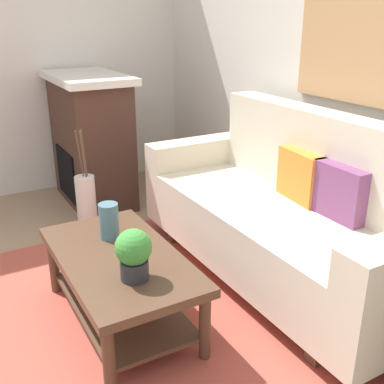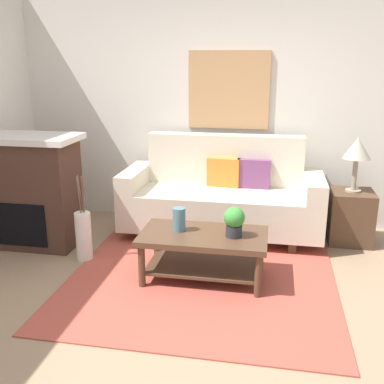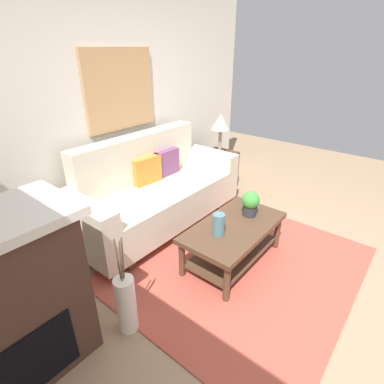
# 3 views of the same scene
# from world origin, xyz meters

# --- Properties ---
(ground_plane) EXTENTS (8.80, 8.80, 0.00)m
(ground_plane) POSITION_xyz_m (0.00, 0.00, 0.00)
(ground_plane) COLOR #9E7F60
(wall_back) EXTENTS (4.80, 0.10, 2.70)m
(wall_back) POSITION_xyz_m (0.00, 2.24, 1.35)
(wall_back) COLOR silver
(wall_back) RESTS_ON ground_plane
(wall_left) EXTENTS (0.10, 5.19, 2.70)m
(wall_left) POSITION_xyz_m (-2.45, 0.60, 1.35)
(wall_left) COLOR silver
(wall_left) RESTS_ON ground_plane
(area_rug) EXTENTS (2.33, 2.05, 0.01)m
(area_rug) POSITION_xyz_m (0.00, 0.50, 0.01)
(area_rug) COLOR #B24C3D
(area_rug) RESTS_ON ground_plane
(couch) EXTENTS (2.14, 0.84, 1.08)m
(couch) POSITION_xyz_m (0.04, 1.71, 0.43)
(couch) COLOR beige
(couch) RESTS_ON ground_plane
(throw_pillow_orange) EXTENTS (0.37, 0.16, 0.32)m
(throw_pillow_orange) POSITION_xyz_m (0.04, 1.83, 0.68)
(throw_pillow_orange) COLOR orange
(throw_pillow_orange) RESTS_ON couch
(throw_pillow_plum) EXTENTS (0.36, 0.12, 0.32)m
(throw_pillow_plum) POSITION_xyz_m (0.37, 1.83, 0.68)
(throw_pillow_plum) COLOR #7A4270
(throw_pillow_plum) RESTS_ON couch
(coffee_table) EXTENTS (1.10, 0.60, 0.43)m
(coffee_table) POSITION_xyz_m (0.02, 0.60, 0.31)
(coffee_table) COLOR #513826
(coffee_table) RESTS_ON ground_plane
(tabletop_vase) EXTENTS (0.11, 0.11, 0.21)m
(tabletop_vase) POSITION_xyz_m (-0.21, 0.63, 0.53)
(tabletop_vase) COLOR slate
(tabletop_vase) RESTS_ON coffee_table
(potted_plant_tabletop) EXTENTS (0.18, 0.18, 0.26)m
(potted_plant_tabletop) POSITION_xyz_m (0.28, 0.58, 0.57)
(potted_plant_tabletop) COLOR #2D2D33
(potted_plant_tabletop) RESTS_ON coffee_table
(fireplace) EXTENTS (1.02, 0.58, 1.16)m
(fireplace) POSITION_xyz_m (-1.85, 1.07, 0.59)
(fireplace) COLOR #472D23
(fireplace) RESTS_ON ground_plane
(floor_vase) EXTENTS (0.15, 0.15, 0.48)m
(floor_vase) POSITION_xyz_m (-1.19, 0.78, 0.24)
(floor_vase) COLOR white
(floor_vase) RESTS_ON ground_plane
(floor_vase_branch_a) EXTENTS (0.02, 0.03, 0.36)m
(floor_vase_branch_a) POSITION_xyz_m (-1.17, 0.78, 0.66)
(floor_vase_branch_a) COLOR brown
(floor_vase_branch_a) RESTS_ON floor_vase
(floor_vase_branch_b) EXTENTS (0.03, 0.02, 0.36)m
(floor_vase_branch_b) POSITION_xyz_m (-1.20, 0.80, 0.66)
(floor_vase_branch_b) COLOR brown
(floor_vase_branch_b) RESTS_ON floor_vase
(floor_vase_branch_c) EXTENTS (0.02, 0.04, 0.36)m
(floor_vase_branch_c) POSITION_xyz_m (-1.19, 0.77, 0.66)
(floor_vase_branch_c) COLOR brown
(floor_vase_branch_c) RESTS_ON floor_vase
(framed_painting) EXTENTS (0.91, 0.03, 0.86)m
(framed_painting) POSITION_xyz_m (0.04, 2.17, 1.55)
(framed_painting) COLOR tan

